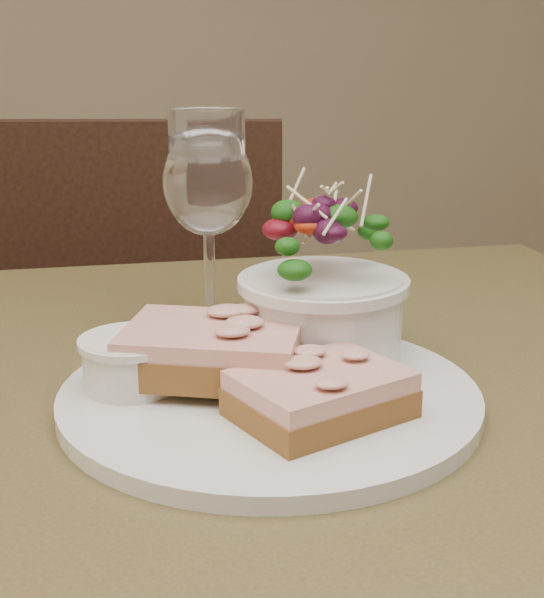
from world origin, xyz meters
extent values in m
cube|color=#3F351B|center=(0.00, 0.00, 0.73)|extent=(0.80, 0.80, 0.04)
cylinder|color=black|center=(0.34, 0.34, 0.35)|extent=(0.05, 0.05, 0.71)
cube|color=black|center=(-0.06, 0.72, 0.45)|extent=(0.49, 0.49, 0.04)
cube|color=black|center=(-0.09, 0.54, 0.68)|extent=(0.42, 0.12, 0.45)
cube|color=black|center=(-0.06, 0.72, 0.23)|extent=(0.42, 0.42, 0.45)
cylinder|color=silver|center=(-0.01, -0.01, 0.76)|extent=(0.29, 0.29, 0.01)
cube|color=#513315|center=(0.02, -0.06, 0.77)|extent=(0.13, 0.11, 0.02)
cube|color=beige|center=(0.02, -0.06, 0.79)|extent=(0.12, 0.11, 0.01)
cube|color=#513315|center=(-0.04, 0.00, 0.78)|extent=(0.15, 0.13, 0.02)
cube|color=beige|center=(-0.04, 0.00, 0.80)|extent=(0.14, 0.12, 0.01)
cylinder|color=silver|center=(-0.10, 0.01, 0.78)|extent=(0.07, 0.07, 0.04)
cylinder|color=olive|center=(-0.10, 0.01, 0.80)|extent=(0.06, 0.06, 0.01)
cylinder|color=silver|center=(0.05, 0.05, 0.79)|extent=(0.12, 0.12, 0.06)
ellipsoid|color=#0D3A0A|center=(0.05, 0.05, 0.85)|extent=(0.11, 0.11, 0.06)
ellipsoid|color=#0D3A0A|center=(-0.08, 0.08, 0.77)|extent=(0.04, 0.04, 0.01)
sphere|color=#900C07|center=(-0.09, 0.07, 0.77)|extent=(0.02, 0.02, 0.02)
cylinder|color=white|center=(-0.02, 0.16, 0.75)|extent=(0.07, 0.07, 0.00)
cylinder|color=white|center=(-0.02, 0.16, 0.80)|extent=(0.01, 0.01, 0.09)
ellipsoid|color=white|center=(-0.02, 0.16, 0.88)|extent=(0.08, 0.08, 0.09)
camera|label=1|loc=(-0.11, -0.53, 0.99)|focal=50.00mm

